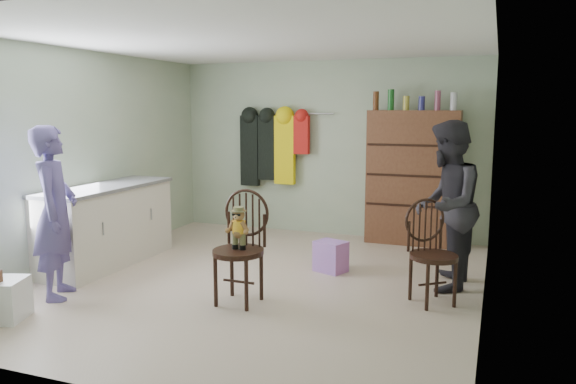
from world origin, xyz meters
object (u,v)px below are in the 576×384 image
at_px(counter, 107,225).
at_px(chair_front, 241,239).
at_px(chair_far, 430,248).
at_px(dresser, 412,177).

bearing_deg(counter, chair_front, -17.20).
relative_size(chair_far, dresser, 0.47).
bearing_deg(dresser, chair_front, -111.66).
distance_m(chair_front, chair_far, 1.79).
xyz_separation_m(counter, dresser, (3.20, 2.30, 0.44)).
bearing_deg(chair_far, chair_front, 162.14).
xyz_separation_m(counter, chair_front, (2.04, -0.63, 0.14)).
distance_m(chair_front, dresser, 3.17).
height_order(counter, chair_far, chair_far).
relative_size(counter, dresser, 0.90).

